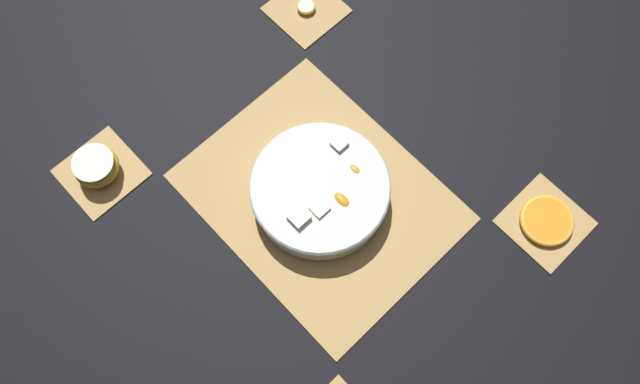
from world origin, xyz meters
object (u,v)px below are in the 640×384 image
fruit_salad_bowl (320,190)px  orange_slice_whole (547,221)px  banana_coin_single (306,7)px  apple_half (96,167)px

fruit_salad_bowl → orange_slice_whole: (-0.30, -0.25, -0.03)m
fruit_salad_bowl → banana_coin_single: (0.30, -0.25, -0.03)m
apple_half → orange_slice_whole: size_ratio=0.85×
apple_half → banana_coin_single: 0.50m
apple_half → banana_coin_single: bearing=-90.0°
banana_coin_single → orange_slice_whole: bearing=180.0°
orange_slice_whole → banana_coin_single: 0.61m
fruit_salad_bowl → banana_coin_single: 0.39m
orange_slice_whole → fruit_salad_bowl: bearing=39.7°
orange_slice_whole → banana_coin_single: orange_slice_whole is taller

